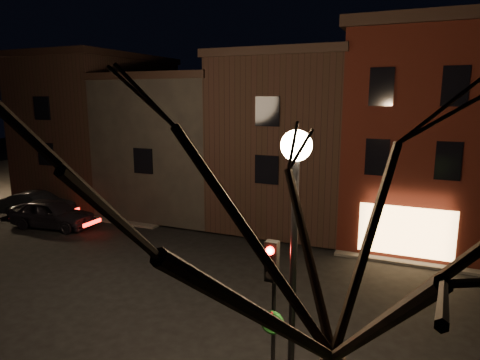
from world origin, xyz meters
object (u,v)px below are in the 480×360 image
Objects in this scene: traffic_signal at (272,299)px; parked_car_a at (52,213)px; bare_tree_right at (341,183)px; street_lamp_near at (295,203)px; parked_car_b at (38,205)px.

traffic_signal is 0.86× the size of parked_car_a.
street_lamp_near is at bearing 117.47° from bare_tree_right.
traffic_signal reaches higher than parked_car_b.
bare_tree_right is (1.90, -2.99, 3.34)m from traffic_signal.
street_lamp_near is 19.37m from parked_car_a.
traffic_signal is (-0.60, 0.49, -2.37)m from street_lamp_near.
parked_car_a is at bearing 151.13° from street_lamp_near.
parked_car_b is at bearing 56.18° from parked_car_a.
traffic_signal is 18.22m from parked_car_a.
traffic_signal is at bearing 122.41° from bare_tree_right.
street_lamp_near is 2.98m from bare_tree_right.
street_lamp_near reaches higher than parked_car_a.
parked_car_a is at bearing -123.43° from parked_car_b.
parked_car_a is (-16.53, 9.11, -4.37)m from street_lamp_near.
traffic_signal is 21.05m from parked_car_b.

